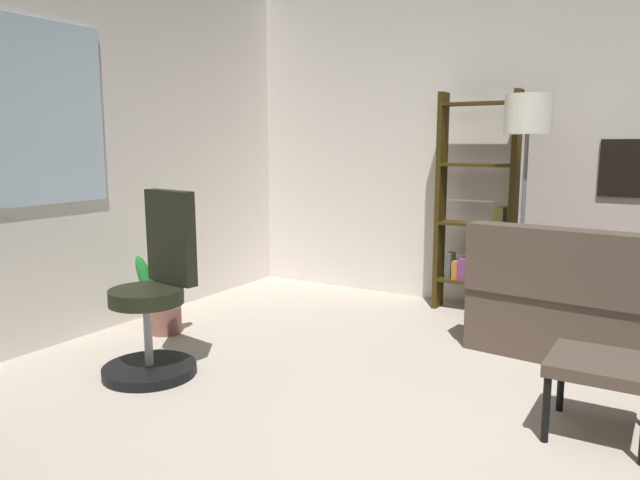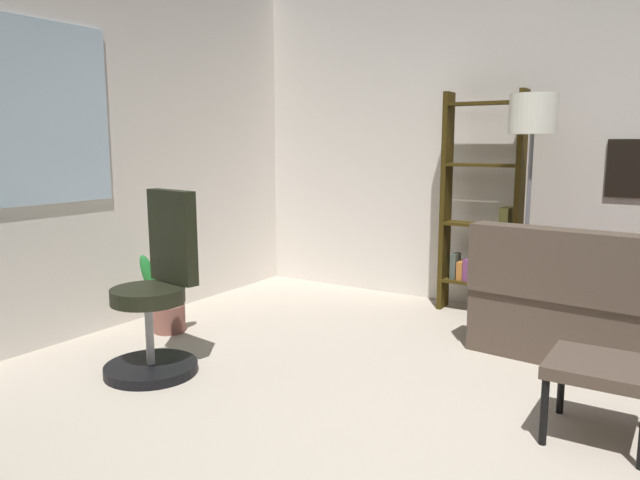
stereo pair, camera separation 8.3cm
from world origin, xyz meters
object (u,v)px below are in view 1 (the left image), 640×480
object	(u,v)px
potted_plant	(163,299)
bookshelf	(477,218)
footstool	(602,370)
office_chair	(156,303)
floor_lamp	(527,134)

from	to	relation	value
potted_plant	bookshelf	bearing A→B (deg)	-46.13
footstool	office_chair	world-z (taller)	office_chair
footstool	floor_lamp	bearing A→B (deg)	26.02
office_chair	bookshelf	bearing A→B (deg)	-28.17
footstool	office_chair	distance (m)	2.47
office_chair	bookshelf	world-z (taller)	bookshelf
bookshelf	floor_lamp	xyz separation A→B (m)	(-0.34, -0.44, 0.67)
office_chair	potted_plant	distance (m)	0.84
footstool	bookshelf	distance (m)	2.22
floor_lamp	potted_plant	xyz separation A→B (m)	(-1.39, 2.24, -1.20)
footstool	bookshelf	bearing A→B (deg)	32.52
floor_lamp	office_chair	bearing A→B (deg)	139.68
office_chair	potted_plant	size ratio (longest dim) A/B	1.74
office_chair	floor_lamp	world-z (taller)	floor_lamp
potted_plant	office_chair	bearing A→B (deg)	-137.30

